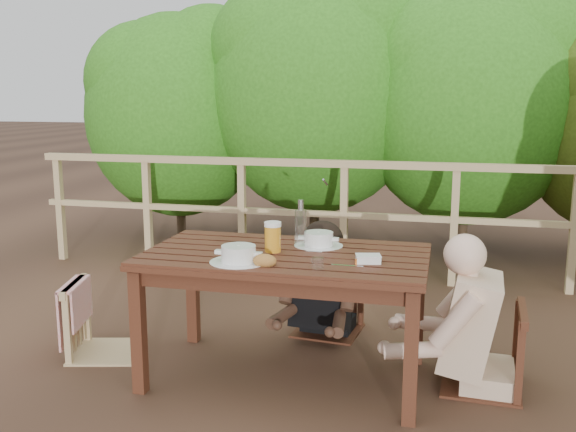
% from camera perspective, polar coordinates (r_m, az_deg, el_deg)
% --- Properties ---
extents(ground, '(60.00, 60.00, 0.00)m').
position_cam_1_polar(ground, '(3.66, -0.19, -14.12)').
color(ground, '#523524').
rests_on(ground, ground).
extents(table, '(1.50, 0.85, 0.70)m').
position_cam_1_polar(table, '(3.53, -0.20, -8.99)').
color(table, '#3D1D11').
rests_on(table, ground).
extents(chair_left, '(0.50, 0.50, 0.83)m').
position_cam_1_polar(chair_left, '(3.98, -16.13, -6.10)').
color(chair_left, tan).
rests_on(chair_left, ground).
extents(chair_far, '(0.45, 0.45, 0.83)m').
position_cam_1_polar(chair_far, '(4.17, 3.64, -4.93)').
color(chair_far, '#3D1D11').
rests_on(chair_far, ground).
extents(chair_right, '(0.45, 0.45, 0.86)m').
position_cam_1_polar(chair_right, '(3.54, 17.23, -8.01)').
color(chair_right, '#3D1D11').
rests_on(chair_right, ground).
extents(woman, '(0.53, 0.63, 1.17)m').
position_cam_1_polar(woman, '(4.15, 3.72, -2.60)').
color(woman, black).
rests_on(woman, ground).
extents(diner_right, '(0.71, 0.59, 1.36)m').
position_cam_1_polar(diner_right, '(3.48, 17.95, -4.09)').
color(diner_right, '#D3AF90').
rests_on(diner_right, ground).
extents(railing, '(5.60, 0.10, 1.01)m').
position_cam_1_polar(railing, '(5.38, 5.02, -0.37)').
color(railing, tan).
rests_on(railing, ground).
extents(hedge_row, '(6.60, 1.60, 3.80)m').
position_cam_1_polar(hedge_row, '(6.44, 10.57, 13.78)').
color(hedge_row, '#2A6717').
rests_on(hedge_row, ground).
extents(soup_near, '(0.30, 0.30, 0.10)m').
position_cam_1_polar(soup_near, '(3.23, -4.44, -3.50)').
color(soup_near, white).
rests_on(soup_near, table).
extents(soup_far, '(0.27, 0.27, 0.09)m').
position_cam_1_polar(soup_far, '(3.58, 2.75, -2.16)').
color(soup_far, silver).
rests_on(soup_far, table).
extents(bread_roll, '(0.12, 0.09, 0.07)m').
position_cam_1_polar(bread_roll, '(3.17, -2.10, -4.04)').
color(bread_roll, '#9A5423').
rests_on(bread_roll, table).
extents(beer_glass, '(0.09, 0.09, 0.18)m').
position_cam_1_polar(beer_glass, '(3.43, -1.37, -1.99)').
color(beer_glass, orange).
rests_on(beer_glass, table).
extents(bottle, '(0.07, 0.07, 0.28)m').
position_cam_1_polar(bottle, '(3.54, 1.14, -0.74)').
color(bottle, silver).
rests_on(bottle, table).
extents(tumbler, '(0.06, 0.06, 0.07)m').
position_cam_1_polar(tumbler, '(3.10, 2.66, -4.36)').
color(tumbler, silver).
rests_on(tumbler, table).
extents(butter_tub, '(0.14, 0.12, 0.05)m').
position_cam_1_polar(butter_tub, '(3.24, 7.18, -3.94)').
color(butter_tub, white).
rests_on(butter_tub, table).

